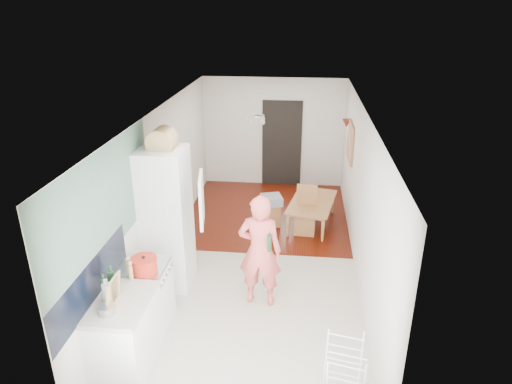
% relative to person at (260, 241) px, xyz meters
% --- Properties ---
extents(room_shell, '(3.20, 7.00, 2.50)m').
position_rel_person_xyz_m(room_shell, '(-0.14, 1.13, 0.27)').
color(room_shell, beige).
rests_on(room_shell, ground).
extents(floor, '(3.20, 7.00, 0.01)m').
position_rel_person_xyz_m(floor, '(-0.14, 1.13, -0.98)').
color(floor, beige).
rests_on(floor, ground).
extents(wood_floor_overlay, '(3.20, 3.30, 0.01)m').
position_rel_person_xyz_m(wood_floor_overlay, '(-0.14, 2.98, -0.98)').
color(wood_floor_overlay, '#551108').
rests_on(wood_floor_overlay, room_shell).
extents(sage_wall_panel, '(0.02, 3.00, 1.30)m').
position_rel_person_xyz_m(sage_wall_panel, '(-1.73, -0.87, 0.87)').
color(sage_wall_panel, slate).
rests_on(sage_wall_panel, room_shell).
extents(tile_splashback, '(0.02, 1.90, 0.50)m').
position_rel_person_xyz_m(tile_splashback, '(-1.73, -1.42, 0.17)').
color(tile_splashback, black).
rests_on(tile_splashback, room_shell).
extents(doorway_recess, '(0.90, 0.04, 2.00)m').
position_rel_person_xyz_m(doorway_recess, '(0.06, 4.61, 0.02)').
color(doorway_recess, black).
rests_on(doorway_recess, room_shell).
extents(base_cabinet, '(0.60, 0.90, 0.86)m').
position_rel_person_xyz_m(base_cabinet, '(-1.44, -1.42, -0.55)').
color(base_cabinet, white).
rests_on(base_cabinet, room_shell).
extents(worktop, '(0.62, 0.92, 0.06)m').
position_rel_person_xyz_m(worktop, '(-1.44, -1.42, -0.09)').
color(worktop, beige).
rests_on(worktop, room_shell).
extents(range_cooker, '(0.60, 0.60, 0.88)m').
position_rel_person_xyz_m(range_cooker, '(-1.44, -0.67, -0.54)').
color(range_cooker, white).
rests_on(range_cooker, room_shell).
extents(cooker_top, '(0.60, 0.60, 0.04)m').
position_rel_person_xyz_m(cooker_top, '(-1.44, -0.67, -0.08)').
color(cooker_top, '#BCBCBF').
rests_on(cooker_top, room_shell).
extents(fridge_housing, '(0.66, 0.66, 2.15)m').
position_rel_person_xyz_m(fridge_housing, '(-1.41, 0.35, 0.09)').
color(fridge_housing, white).
rests_on(fridge_housing, room_shell).
extents(fridge_door, '(0.14, 0.56, 0.70)m').
position_rel_person_xyz_m(fridge_door, '(-0.80, 0.05, 0.57)').
color(fridge_door, white).
rests_on(fridge_door, room_shell).
extents(fridge_interior, '(0.02, 0.52, 0.66)m').
position_rel_person_xyz_m(fridge_interior, '(-1.10, 0.35, 0.57)').
color(fridge_interior, white).
rests_on(fridge_interior, room_shell).
extents(pinboard, '(0.03, 0.90, 0.70)m').
position_rel_person_xyz_m(pinboard, '(1.44, 3.03, 0.57)').
color(pinboard, '#AB764E').
rests_on(pinboard, room_shell).
extents(pinboard_frame, '(0.00, 0.94, 0.74)m').
position_rel_person_xyz_m(pinboard_frame, '(1.42, 3.03, 0.57)').
color(pinboard_frame, '#9F6F3D').
rests_on(pinboard_frame, room_shell).
extents(wall_sconce, '(0.18, 0.18, 0.16)m').
position_rel_person_xyz_m(wall_sconce, '(1.40, 3.68, 0.77)').
color(wall_sconce, maroon).
rests_on(wall_sconce, room_shell).
extents(person, '(0.75, 0.52, 1.97)m').
position_rel_person_xyz_m(person, '(0.00, 0.00, 0.00)').
color(person, '#EE5D5B').
rests_on(person, floor).
extents(dining_table, '(0.88, 1.30, 0.42)m').
position_rel_person_xyz_m(dining_table, '(0.78, 2.56, -0.77)').
color(dining_table, '#9F6F3D').
rests_on(dining_table, floor).
extents(dining_chair, '(0.41, 0.41, 0.90)m').
position_rel_person_xyz_m(dining_chair, '(0.63, 2.21, -0.53)').
color(dining_chair, '#9F6F3D').
rests_on(dining_chair, floor).
extents(stool, '(0.42, 0.42, 0.46)m').
position_rel_person_xyz_m(stool, '(-0.04, 2.46, -0.75)').
color(stool, '#9F6F3D').
rests_on(stool, floor).
extents(grey_drape, '(0.46, 0.46, 0.17)m').
position_rel_person_xyz_m(grey_drape, '(-0.01, 2.43, -0.44)').
color(grey_drape, gray).
rests_on(grey_drape, stool).
extents(drying_rack, '(0.46, 0.43, 0.77)m').
position_rel_person_xyz_m(drying_rack, '(1.06, -1.69, -0.60)').
color(drying_rack, white).
rests_on(drying_rack, floor).
extents(bread_bin, '(0.45, 0.44, 0.20)m').
position_rel_person_xyz_m(bread_bin, '(-1.39, 0.40, 1.27)').
color(bread_bin, tan).
rests_on(bread_bin, fridge_housing).
extents(red_casserole, '(0.38, 0.38, 0.19)m').
position_rel_person_xyz_m(red_casserole, '(-1.36, -0.79, 0.03)').
color(red_casserole, red).
rests_on(red_casserole, cooker_top).
extents(steel_pan, '(0.21, 0.21, 0.09)m').
position_rel_person_xyz_m(steel_pan, '(-1.49, -1.64, -0.02)').
color(steel_pan, '#BCBCBF').
rests_on(steel_pan, worktop).
extents(held_bottle, '(0.05, 0.05, 0.25)m').
position_rel_person_xyz_m(held_bottle, '(0.14, -0.12, 0.05)').
color(held_bottle, '#1D4023').
rests_on(held_bottle, person).
extents(bottle_a, '(0.07, 0.07, 0.27)m').
position_rel_person_xyz_m(bottle_a, '(-1.60, -1.41, 0.07)').
color(bottle_a, '#1D4023').
rests_on(bottle_a, worktop).
extents(bottle_b, '(0.08, 0.08, 0.31)m').
position_rel_person_xyz_m(bottle_b, '(-1.55, -1.32, 0.09)').
color(bottle_b, '#1D4023').
rests_on(bottle_b, worktop).
extents(bottle_c, '(0.12, 0.12, 0.24)m').
position_rel_person_xyz_m(bottle_c, '(-1.55, -1.47, 0.06)').
color(bottle_c, silver).
rests_on(bottle_c, worktop).
extents(pepper_mill_front, '(0.06, 0.06, 0.19)m').
position_rel_person_xyz_m(pepper_mill_front, '(-1.46, -0.98, 0.03)').
color(pepper_mill_front, tan).
rests_on(pepper_mill_front, worktop).
extents(pepper_mill_back, '(0.06, 0.06, 0.19)m').
position_rel_person_xyz_m(pepper_mill_back, '(-1.53, -0.89, 0.03)').
color(pepper_mill_back, tan).
rests_on(pepper_mill_back, worktop).
extents(chopping_boards, '(0.07, 0.25, 0.34)m').
position_rel_person_xyz_m(chopping_boards, '(-1.48, -1.46, 0.11)').
color(chopping_boards, tan).
rests_on(chopping_boards, worktop).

